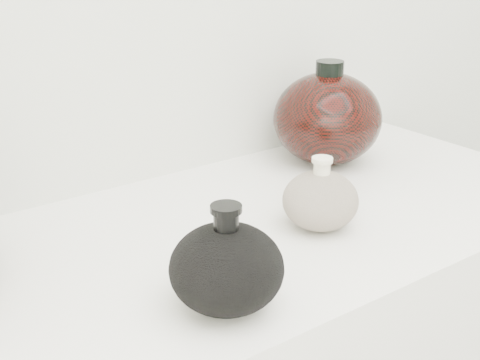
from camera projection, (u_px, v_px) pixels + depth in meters
black_gourd_vase at (227, 268)px, 0.75m from camera, size 0.17×0.17×0.13m
cream_gourd_vase at (320, 200)px, 0.95m from camera, size 0.13×0.13×0.11m
right_round_pot at (327, 118)px, 1.19m from camera, size 0.21×0.21×0.19m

